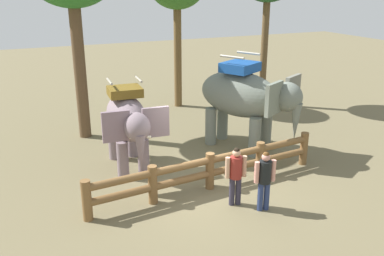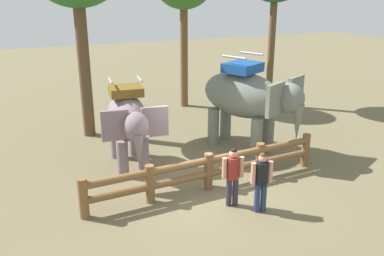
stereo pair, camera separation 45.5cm
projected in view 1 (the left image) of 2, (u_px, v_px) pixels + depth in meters
ground_plane at (210, 188)px, 11.74m from camera, size 60.00×60.00×0.00m
log_fence at (210, 168)px, 11.55m from camera, size 7.09×0.79×1.05m
elephant_near_left at (128, 121)px, 12.47m from camera, size 1.84×3.24×2.77m
elephant_center at (245, 97)px, 14.00m from camera, size 3.00×3.80×3.25m
tourist_woman_in_black at (265, 177)px, 10.34m from camera, size 0.55×0.35×1.58m
tourist_man_in_blue at (236, 172)px, 10.60m from camera, size 0.55×0.37×1.58m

